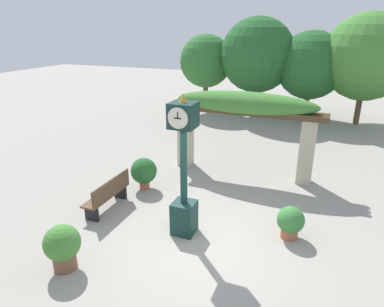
# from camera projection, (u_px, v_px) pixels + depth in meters

# --- Properties ---
(ground_plane) EXTENTS (60.00, 60.00, 0.00)m
(ground_plane) POSITION_uv_depth(u_px,v_px,m) (197.00, 240.00, 7.92)
(ground_plane) COLOR gray
(pedestal_clock) EXTENTS (0.55, 0.59, 3.35)m
(pedestal_clock) POSITION_uv_depth(u_px,v_px,m) (184.00, 173.00, 7.67)
(pedestal_clock) COLOR #14332D
(pedestal_clock) RESTS_ON ground
(pergola) EXTENTS (5.08, 1.05, 2.74)m
(pergola) POSITION_uv_depth(u_px,v_px,m) (244.00, 111.00, 10.80)
(pergola) COLOR #BCB299
(pergola) RESTS_ON ground
(potted_plant_near_left) EXTENTS (0.63, 0.63, 0.79)m
(potted_plant_near_left) POSITION_uv_depth(u_px,v_px,m) (290.00, 222.00, 7.85)
(potted_plant_near_left) COLOR #9E563D
(potted_plant_near_left) RESTS_ON ground
(potted_plant_near_right) EXTENTS (0.78, 0.78, 0.97)m
(potted_plant_near_right) POSITION_uv_depth(u_px,v_px,m) (144.00, 171.00, 10.22)
(potted_plant_near_right) COLOR #9E563D
(potted_plant_near_right) RESTS_ON ground
(potted_plant_far_left) EXTENTS (0.74, 0.74, 0.97)m
(potted_plant_far_left) POSITION_uv_depth(u_px,v_px,m) (62.00, 246.00, 6.81)
(potted_plant_far_left) COLOR brown
(potted_plant_far_left) RESTS_ON ground
(park_bench) EXTENTS (0.42, 1.63, 0.89)m
(park_bench) POSITION_uv_depth(u_px,v_px,m) (108.00, 194.00, 9.10)
(park_bench) COLOR brown
(park_bench) RESTS_ON ground
(tree_line) EXTENTS (11.53, 4.18, 5.33)m
(tree_line) POSITION_uv_depth(u_px,v_px,m) (299.00, 59.00, 17.27)
(tree_line) COLOR brown
(tree_line) RESTS_ON ground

